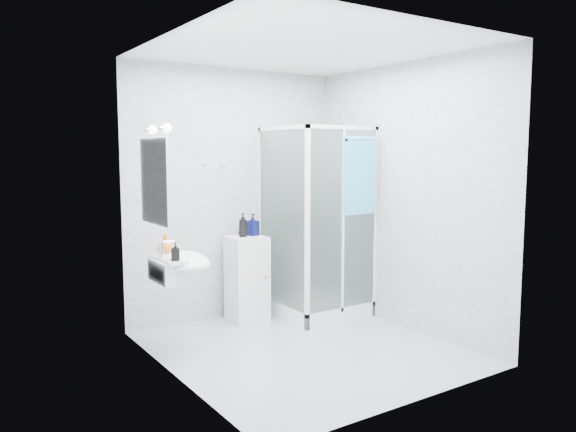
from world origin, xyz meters
TOP-DOWN VIEW (x-y plane):
  - room at (0.00, 0.00)m, footprint 2.40×2.60m
  - shower_enclosure at (0.67, 0.77)m, footprint 0.90×0.95m
  - wall_basin at (-0.99, 0.45)m, footprint 0.46×0.56m
  - mirror at (-1.19, 0.45)m, footprint 0.02×0.60m
  - vanity_lights at (-1.14, 0.45)m, footprint 0.10×0.40m
  - wall_hooks at (-0.25, 1.26)m, footprint 0.23×0.06m
  - storage_cabinet at (-0.01, 1.02)m, footprint 0.38×0.40m
  - hand_towel at (0.93, 0.36)m, footprint 0.37×0.05m
  - shampoo_bottle_a at (-0.05, 1.02)m, footprint 0.12×0.12m
  - shampoo_bottle_b at (0.07, 1.04)m, footprint 0.13×0.13m
  - soap_dispenser_orange at (-1.05, 0.58)m, footprint 0.14×0.14m
  - soap_dispenser_black at (-1.08, 0.29)m, footprint 0.09×0.09m

SIDE VIEW (x-z plane):
  - storage_cabinet at x=-0.01m, z-range 0.00..0.88m
  - shower_enclosure at x=0.67m, z-range -0.55..1.45m
  - wall_basin at x=-0.99m, z-range 0.62..0.97m
  - soap_dispenser_black at x=-1.08m, z-range 0.86..1.01m
  - soap_dispenser_orange at x=-1.05m, z-range 0.86..1.04m
  - shampoo_bottle_b at x=0.07m, z-range 0.88..1.11m
  - shampoo_bottle_a at x=-0.05m, z-range 0.88..1.12m
  - room at x=0.00m, z-range 0.00..2.60m
  - mirror at x=-1.19m, z-range 1.15..1.85m
  - hand_towel at x=0.93m, z-range 1.13..1.91m
  - wall_hooks at x=-0.25m, z-range 1.60..1.64m
  - vanity_lights at x=-1.14m, z-range 1.88..1.96m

